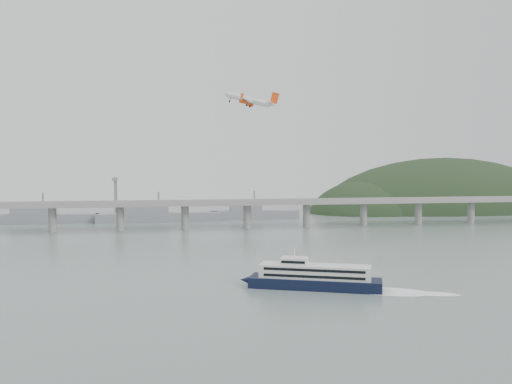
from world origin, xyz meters
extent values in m
plane|color=slate|center=(0.00, 0.00, 0.00)|extent=(900.00, 900.00, 0.00)
cube|color=gray|center=(0.00, 200.00, 20.00)|extent=(800.00, 22.00, 2.20)
cube|color=gray|center=(0.00, 189.50, 22.00)|extent=(800.00, 0.60, 1.80)
cube|color=gray|center=(0.00, 210.50, 22.00)|extent=(800.00, 0.60, 1.80)
cylinder|color=gray|center=(-130.00, 200.00, 9.50)|extent=(6.00, 6.00, 21.00)
cylinder|color=gray|center=(-80.00, 200.00, 9.50)|extent=(6.00, 6.00, 21.00)
cylinder|color=gray|center=(-30.00, 200.00, 9.50)|extent=(6.00, 6.00, 21.00)
cylinder|color=gray|center=(20.00, 200.00, 9.50)|extent=(6.00, 6.00, 21.00)
cylinder|color=gray|center=(70.00, 200.00, 9.50)|extent=(6.00, 6.00, 21.00)
cylinder|color=gray|center=(120.00, 200.00, 9.50)|extent=(6.00, 6.00, 21.00)
cylinder|color=gray|center=(170.00, 200.00, 9.50)|extent=(6.00, 6.00, 21.00)
cylinder|color=gray|center=(220.00, 200.00, 9.50)|extent=(6.00, 6.00, 21.00)
ellipsoid|color=black|center=(270.00, 330.00, -18.00)|extent=(320.00, 150.00, 156.00)
ellipsoid|color=black|center=(175.00, 320.00, -12.00)|extent=(140.00, 110.00, 96.00)
ellipsoid|color=black|center=(360.00, 340.00, -25.00)|extent=(220.00, 140.00, 120.00)
cube|color=slate|center=(-150.00, 270.00, 4.00)|extent=(95.67, 20.15, 8.00)
cube|color=slate|center=(-159.50, 270.00, 12.00)|extent=(33.90, 15.02, 8.00)
cylinder|color=slate|center=(-150.00, 270.00, 20.00)|extent=(1.60, 1.60, 14.00)
cube|color=slate|center=(-50.00, 265.00, 4.00)|extent=(110.55, 21.43, 8.00)
cube|color=slate|center=(-61.00, 265.00, 12.00)|extent=(39.01, 16.73, 8.00)
cylinder|color=slate|center=(-50.00, 265.00, 20.00)|extent=(1.60, 1.60, 14.00)
cube|color=slate|center=(40.00, 275.00, 4.00)|extent=(85.00, 13.60, 8.00)
cube|color=slate|center=(31.50, 275.00, 12.00)|extent=(29.75, 11.90, 8.00)
cylinder|color=slate|center=(40.00, 275.00, 20.00)|extent=(1.60, 1.60, 14.00)
cube|color=slate|center=(-90.00, 300.00, 20.00)|extent=(3.00, 3.00, 40.00)
cube|color=slate|center=(-90.00, 290.00, 38.00)|extent=(3.00, 28.00, 3.00)
cube|color=black|center=(10.28, -20.50, 2.14)|extent=(54.23, 32.77, 4.28)
cone|color=black|center=(-16.29, -9.19, 2.14)|extent=(6.60, 6.03, 4.28)
cube|color=silver|center=(10.28, -20.50, 6.95)|extent=(45.52, 27.45, 5.35)
cube|color=black|center=(8.16, -25.47, 8.34)|extent=(37.46, 16.09, 1.07)
cube|color=black|center=(8.16, -25.47, 5.78)|extent=(37.46, 16.09, 1.07)
cube|color=black|center=(12.39, -15.54, 8.34)|extent=(37.46, 16.09, 1.07)
cube|color=black|center=(12.39, -15.54, 5.78)|extent=(37.46, 16.09, 1.07)
cube|color=silver|center=(2.41, -17.15, 11.02)|extent=(12.77, 11.08, 2.78)
cube|color=black|center=(0.92, -20.64, 11.02)|extent=(8.91, 3.89, 1.07)
cylinder|color=silver|center=(2.41, -17.15, 14.44)|extent=(0.70, 0.70, 4.28)
ellipsoid|color=white|center=(37.83, -32.24, 0.05)|extent=(34.38, 26.24, 0.21)
ellipsoid|color=white|center=(51.61, -38.11, 0.05)|extent=(24.27, 16.14, 0.21)
cylinder|color=silver|center=(-1.24, 71.84, 87.58)|extent=(22.87, 17.71, 9.93)
cone|color=silver|center=(-13.23, 79.52, 91.40)|extent=(5.54, 5.24, 4.20)
cone|color=silver|center=(11.23, 63.88, 84.08)|extent=(6.24, 5.54, 4.44)
cube|color=silver|center=(-0.72, 71.45, 86.45)|extent=(20.33, 28.99, 3.09)
cube|color=silver|center=(10.64, 64.30, 84.94)|extent=(8.28, 10.93, 1.55)
cube|color=#F94811|center=(12.14, 63.53, 87.63)|extent=(5.02, 3.00, 6.87)
cylinder|color=#F94811|center=(0.51, 76.59, 85.31)|extent=(4.73, 4.20, 3.08)
cylinder|color=black|center=(-1.07, 77.60, 85.81)|extent=(1.87, 2.15, 2.13)
cube|color=silver|center=(0.73, 76.50, 86.20)|extent=(2.27, 1.50, 1.67)
cylinder|color=#F94811|center=(-4.83, 67.99, 85.82)|extent=(4.73, 4.20, 3.08)
cylinder|color=black|center=(-6.41, 69.00, 86.32)|extent=(1.87, 2.15, 2.13)
cube|color=silver|center=(-4.61, 67.91, 86.71)|extent=(2.27, 1.50, 1.67)
cylinder|color=black|center=(0.13, 73.64, 84.73)|extent=(0.99, 0.67, 2.23)
cylinder|color=black|center=(-0.12, 73.74, 83.75)|extent=(1.27, 0.94, 1.26)
cylinder|color=black|center=(-2.39, 69.58, 84.97)|extent=(0.99, 0.67, 2.23)
cylinder|color=black|center=(-2.64, 69.67, 84.00)|extent=(1.27, 0.94, 1.26)
cylinder|color=black|center=(-10.87, 77.84, 87.96)|extent=(0.99, 0.67, 2.23)
cylinder|color=black|center=(-11.12, 77.94, 86.98)|extent=(1.27, 0.94, 1.26)
cube|color=#F94811|center=(9.30, 83.67, 86.25)|extent=(1.84, 1.14, 2.52)
cube|color=#F94811|center=(-7.21, 57.10, 87.83)|extent=(1.84, 1.14, 2.52)
camera|label=1|loc=(-54.06, -231.06, 49.58)|focal=38.00mm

